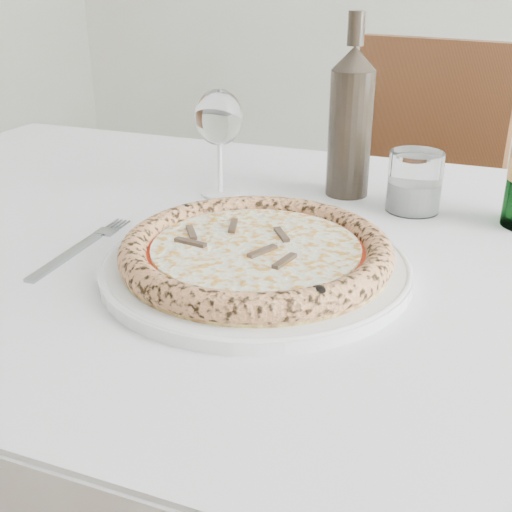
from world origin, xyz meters
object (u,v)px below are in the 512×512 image
object	(u,v)px
dining_table	(284,299)
wine_bottle	(351,121)
plate	(256,265)
pizza	(256,251)
chair_far	(406,216)
tumbler	(414,186)
wine_glass	(219,121)

from	to	relation	value
dining_table	wine_bottle	distance (m)	0.29
plate	pizza	xyz separation A→B (m)	(-0.00, -0.00, 0.02)
chair_far	tumbler	distance (m)	0.65
chair_far	wine_glass	bearing A→B (deg)	-108.01
pizza	wine_bottle	world-z (taller)	wine_bottle
chair_far	pizza	distance (m)	0.90
wine_glass	dining_table	bearing A→B (deg)	-42.23
dining_table	tumbler	size ratio (longest dim) A/B	17.74
pizza	wine_glass	world-z (taller)	wine_glass
tumbler	dining_table	bearing A→B (deg)	-127.43
tumbler	wine_bottle	world-z (taller)	wine_bottle
tumbler	wine_bottle	xyz separation A→B (m)	(-0.11, 0.04, 0.08)
wine_glass	tumbler	size ratio (longest dim) A/B	1.87
chair_far	pizza	xyz separation A→B (m)	(-0.05, -0.86, 0.25)
dining_table	tumbler	bearing A→B (deg)	52.57
pizza	wine_glass	xyz separation A→B (m)	(-0.15, 0.24, 0.09)
plate	tumbler	world-z (taller)	tumbler
chair_far	tumbler	bearing A→B (deg)	-81.96
tumbler	plate	bearing A→B (deg)	-115.89
plate	tumbler	distance (m)	0.31
pizza	wine_glass	size ratio (longest dim) A/B	1.94
dining_table	chair_far	distance (m)	0.77
chair_far	wine_glass	world-z (taller)	chair_far
chair_far	plate	xyz separation A→B (m)	(-0.05, -0.86, 0.23)
dining_table	plate	xyz separation A→B (m)	(-0.00, -0.10, 0.09)
wine_glass	wine_bottle	xyz separation A→B (m)	(0.18, 0.07, -0.00)
pizza	tumbler	world-z (taller)	tumbler
dining_table	chair_far	size ratio (longest dim) A/B	1.62
plate	wine_glass	xyz separation A→B (m)	(-0.15, 0.24, 0.10)
chair_far	dining_table	bearing A→B (deg)	-93.75
dining_table	wine_glass	size ratio (longest dim) A/B	9.50
plate	tumbler	xyz separation A→B (m)	(0.13, 0.27, 0.03)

